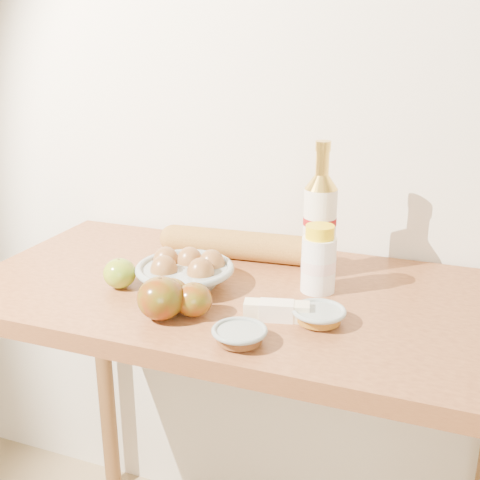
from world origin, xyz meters
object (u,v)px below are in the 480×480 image
object	(u,v)px
bourbon_bottle	(320,222)
egg_bowl	(185,272)
cream_bottle	(319,261)
baguette	(241,245)
table	(245,340)

from	to	relation	value
bourbon_bottle	egg_bowl	bearing A→B (deg)	-134.10
cream_bottle	baguette	bearing A→B (deg)	165.73
table	baguette	distance (m)	0.24
cream_bottle	bourbon_bottle	bearing A→B (deg)	118.16
bourbon_bottle	egg_bowl	xyz separation A→B (m)	(-0.25, -0.17, -0.09)
cream_bottle	egg_bowl	bearing A→B (deg)	-150.40
baguette	cream_bottle	bearing A→B (deg)	-33.52
egg_bowl	baguette	bearing A→B (deg)	73.67
bourbon_bottle	baguette	distance (m)	0.21
cream_bottle	egg_bowl	distance (m)	0.29
cream_bottle	baguette	distance (m)	0.25
egg_bowl	baguette	size ratio (longest dim) A/B	0.58
table	baguette	bearing A→B (deg)	112.92
egg_bowl	bourbon_bottle	bearing A→B (deg)	33.82
bourbon_bottle	baguette	xyz separation A→B (m)	(-0.19, 0.02, -0.09)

